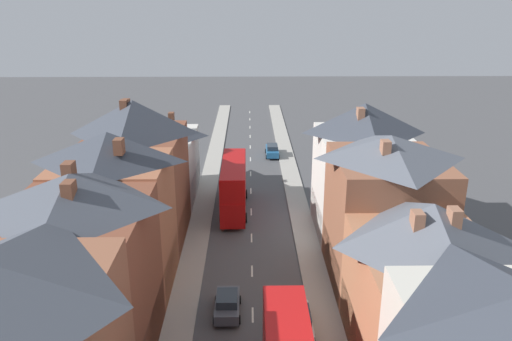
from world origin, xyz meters
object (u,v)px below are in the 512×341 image
(double_decker_bus_lead, at_px, (234,185))
(car_parked_right_a, at_px, (272,150))
(car_mid_black, at_px, (299,320))
(car_parked_left_a, at_px, (227,304))

(double_decker_bus_lead, xyz_separation_m, car_parked_right_a, (4.91, 18.98, -1.96))
(double_decker_bus_lead, height_order, car_mid_black, double_decker_bus_lead)
(car_parked_left_a, height_order, car_parked_right_a, car_parked_right_a)
(double_decker_bus_lead, height_order, car_parked_right_a, double_decker_bus_lead)
(double_decker_bus_lead, bearing_deg, car_parked_left_a, -89.97)
(car_parked_left_a, relative_size, car_parked_right_a, 0.86)
(car_mid_black, bearing_deg, car_parked_left_a, 157.83)
(double_decker_bus_lead, bearing_deg, car_parked_right_a, 75.50)
(double_decker_bus_lead, height_order, car_parked_left_a, double_decker_bus_lead)
(double_decker_bus_lead, distance_m, car_parked_left_a, 18.41)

